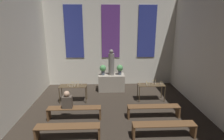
% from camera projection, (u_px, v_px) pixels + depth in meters
% --- Properties ---
extents(wall_back, '(7.45, 0.16, 5.09)m').
position_uv_depth(wall_back, '(111.00, 41.00, 9.84)').
color(wall_back, silver).
rests_on(wall_back, ground_plane).
extents(altar, '(1.37, 0.75, 0.87)m').
position_uv_depth(altar, '(111.00, 82.00, 9.40)').
color(altar, gray).
rests_on(altar, ground_plane).
extents(statue, '(0.30, 0.30, 1.35)m').
position_uv_depth(statue, '(111.00, 63.00, 9.12)').
color(statue, slate).
rests_on(statue, altar).
extents(flower_vase_left, '(0.33, 0.33, 0.53)m').
position_uv_depth(flower_vase_left, '(103.00, 69.00, 9.18)').
color(flower_vase_left, '#4C5666').
rests_on(flower_vase_left, altar).
extents(flower_vase_right, '(0.33, 0.33, 0.53)m').
position_uv_depth(flower_vase_right, '(120.00, 69.00, 9.22)').
color(flower_vase_right, '#4C5666').
rests_on(flower_vase_right, altar).
extents(candle_rack_left, '(1.23, 0.50, 0.98)m').
position_uv_depth(candle_rack_left, '(73.00, 88.00, 7.95)').
color(candle_rack_left, '#473823').
rests_on(candle_rack_left, ground_plane).
extents(candle_rack_right, '(1.23, 0.50, 0.98)m').
position_uv_depth(candle_rack_right, '(151.00, 86.00, 8.10)').
color(candle_rack_right, '#473823').
rests_on(candle_rack_right, ground_plane).
extents(pew_third_left, '(1.99, 0.36, 0.47)m').
position_uv_depth(pew_third_left, '(68.00, 130.00, 5.39)').
color(pew_third_left, brown).
rests_on(pew_third_left, ground_plane).
extents(pew_third_right, '(1.99, 0.36, 0.47)m').
position_uv_depth(pew_third_right, '(164.00, 127.00, 5.51)').
color(pew_third_right, brown).
rests_on(pew_third_right, ground_plane).
extents(pew_back_left, '(1.99, 0.36, 0.47)m').
position_uv_depth(pew_back_left, '(74.00, 111.00, 6.56)').
color(pew_back_left, brown).
rests_on(pew_back_left, ground_plane).
extents(pew_back_right, '(1.99, 0.36, 0.47)m').
position_uv_depth(pew_back_right, '(153.00, 109.00, 6.68)').
color(pew_back_right, brown).
rests_on(pew_back_right, ground_plane).
extents(person_seated, '(0.36, 0.24, 0.67)m').
position_uv_depth(person_seated, '(67.00, 100.00, 6.44)').
color(person_seated, '#4C4238').
rests_on(person_seated, pew_back_left).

